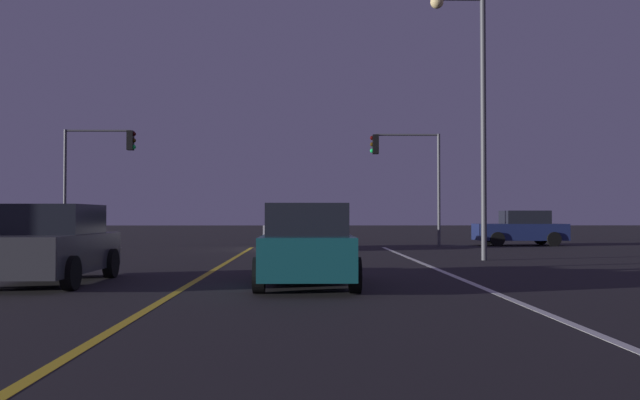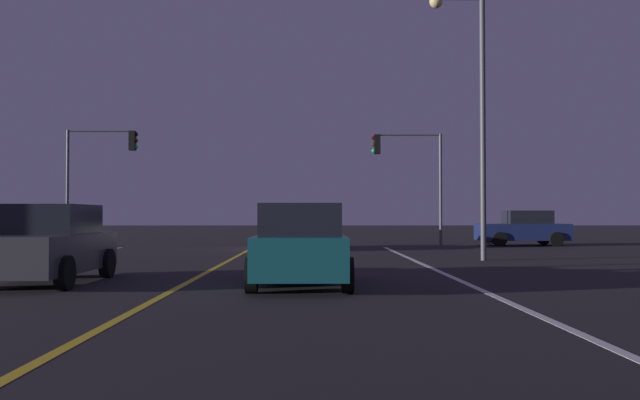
{
  "view_description": "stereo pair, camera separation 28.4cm",
  "coord_description": "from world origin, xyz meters",
  "px_view_note": "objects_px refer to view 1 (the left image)",
  "views": [
    {
      "loc": [
        2.45,
        0.17,
        1.46
      ],
      "look_at": [
        2.98,
        25.16,
        2.04
      ],
      "focal_mm": 37.78,
      "sensor_mm": 36.0,
      "label": 1
    },
    {
      "loc": [
        2.73,
        0.17,
        1.46
      ],
      "look_at": [
        2.98,
        25.16,
        2.04
      ],
      "focal_mm": 37.78,
      "sensor_mm": 36.0,
      "label": 2
    }
  ],
  "objects_px": {
    "car_lead_same_lane": "(307,246)",
    "street_lamp_right_far": "(472,94)",
    "car_oncoming": "(52,245)",
    "traffic_light_near_right": "(405,162)",
    "car_ahead_far": "(287,230)",
    "traffic_light_near_left": "(99,160)",
    "car_crossing_side": "(521,229)"
  },
  "relations": [
    {
      "from": "car_ahead_far",
      "to": "traffic_light_near_left",
      "type": "bearing_deg",
      "value": 76.33
    },
    {
      "from": "car_crossing_side",
      "to": "traffic_light_near_left",
      "type": "bearing_deg",
      "value": 3.81
    },
    {
      "from": "street_lamp_right_far",
      "to": "car_crossing_side",
      "type": "bearing_deg",
      "value": -115.14
    },
    {
      "from": "traffic_light_near_right",
      "to": "street_lamp_right_far",
      "type": "xyz_separation_m",
      "value": [
        0.8,
        -9.42,
        1.5
      ]
    },
    {
      "from": "car_crossing_side",
      "to": "traffic_light_near_left",
      "type": "xyz_separation_m",
      "value": [
        -20.08,
        -1.34,
        3.23
      ]
    },
    {
      "from": "car_crossing_side",
      "to": "street_lamp_right_far",
      "type": "height_order",
      "value": "street_lamp_right_far"
    },
    {
      "from": "car_ahead_far",
      "to": "street_lamp_right_far",
      "type": "bearing_deg",
      "value": -139.27
    },
    {
      "from": "traffic_light_near_right",
      "to": "traffic_light_near_left",
      "type": "xyz_separation_m",
      "value": [
        -14.23,
        0.0,
        0.11
      ]
    },
    {
      "from": "car_crossing_side",
      "to": "street_lamp_right_far",
      "type": "distance_m",
      "value": 12.75
    },
    {
      "from": "car_ahead_far",
      "to": "traffic_light_near_right",
      "type": "distance_m",
      "value": 6.66
    },
    {
      "from": "car_oncoming",
      "to": "car_lead_same_lane",
      "type": "relative_size",
      "value": 1.0
    },
    {
      "from": "car_ahead_far",
      "to": "street_lamp_right_far",
      "type": "height_order",
      "value": "street_lamp_right_far"
    },
    {
      "from": "traffic_light_near_left",
      "to": "car_oncoming",
      "type": "bearing_deg",
      "value": -76.18
    },
    {
      "from": "street_lamp_right_far",
      "to": "traffic_light_near_left",
      "type": "bearing_deg",
      "value": -32.09
    },
    {
      "from": "car_lead_same_lane",
      "to": "street_lamp_right_far",
      "type": "bearing_deg",
      "value": -34.42
    },
    {
      "from": "car_crossing_side",
      "to": "car_lead_same_lane",
      "type": "height_order",
      "value": "same"
    },
    {
      "from": "car_lead_same_lane",
      "to": "car_crossing_side",
      "type": "bearing_deg",
      "value": -29.29
    },
    {
      "from": "car_crossing_side",
      "to": "street_lamp_right_far",
      "type": "bearing_deg",
      "value": 64.86
    },
    {
      "from": "car_ahead_far",
      "to": "car_lead_same_lane",
      "type": "bearing_deg",
      "value": -176.82
    },
    {
      "from": "car_lead_same_lane",
      "to": "traffic_light_near_left",
      "type": "bearing_deg",
      "value": 28.93
    },
    {
      "from": "car_ahead_far",
      "to": "traffic_light_near_left",
      "type": "distance_m",
      "value": 9.57
    },
    {
      "from": "car_oncoming",
      "to": "car_ahead_far",
      "type": "bearing_deg",
      "value": 162.3
    },
    {
      "from": "car_ahead_far",
      "to": "car_lead_same_lane",
      "type": "height_order",
      "value": "same"
    },
    {
      "from": "car_oncoming",
      "to": "car_lead_same_lane",
      "type": "height_order",
      "value": "same"
    },
    {
      "from": "car_ahead_far",
      "to": "car_crossing_side",
      "type": "bearing_deg",
      "value": -73.01
    },
    {
      "from": "car_oncoming",
      "to": "street_lamp_right_far",
      "type": "bearing_deg",
      "value": 123.6
    },
    {
      "from": "car_ahead_far",
      "to": "traffic_light_near_right",
      "type": "bearing_deg",
      "value": -68.8
    },
    {
      "from": "car_oncoming",
      "to": "street_lamp_right_far",
      "type": "xyz_separation_m",
      "value": [
        10.93,
        7.26,
        4.63
      ]
    },
    {
      "from": "car_oncoming",
      "to": "traffic_light_near_right",
      "type": "distance_m",
      "value": 19.77
    },
    {
      "from": "traffic_light_near_left",
      "to": "traffic_light_near_right",
      "type": "bearing_deg",
      "value": -0.0
    },
    {
      "from": "car_lead_same_lane",
      "to": "traffic_light_near_right",
      "type": "bearing_deg",
      "value": -14.96
    },
    {
      "from": "car_lead_same_lane",
      "to": "traffic_light_near_right",
      "type": "xyz_separation_m",
      "value": [
        4.64,
        17.36,
        3.12
      ]
    }
  ]
}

